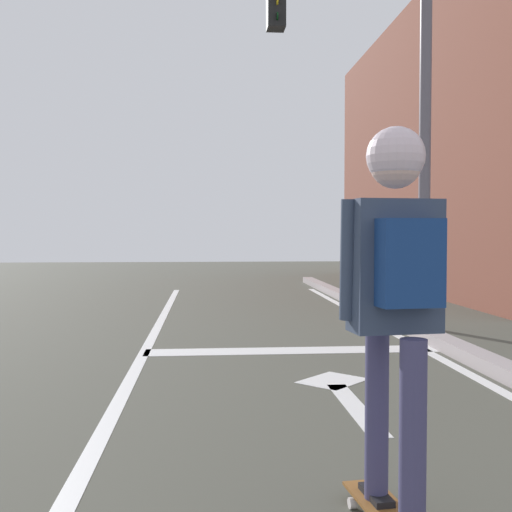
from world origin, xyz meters
The scene contains 6 objects.
lane_line_center centered at (-0.10, 6.00, 0.00)m, with size 0.12×20.00×0.01m, color silver.
stop_bar centered at (1.54, 8.50, 0.00)m, with size 3.28×0.40×0.01m, color silver.
lane_arrow_stem centered at (1.70, 6.23, 0.00)m, with size 0.16×1.40×0.01m, color silver.
lane_arrow_head centered at (1.70, 7.08, 0.00)m, with size 0.56×0.44×0.01m, color silver.
skater centered at (1.39, 4.27, 1.16)m, with size 0.47×0.63×1.69m.
traffic_signal_mast centered at (2.66, 10.00, 3.41)m, with size 4.20×0.34×4.97m.
Camera 1 is at (0.58, 1.70, 1.32)m, focal length 43.35 mm.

